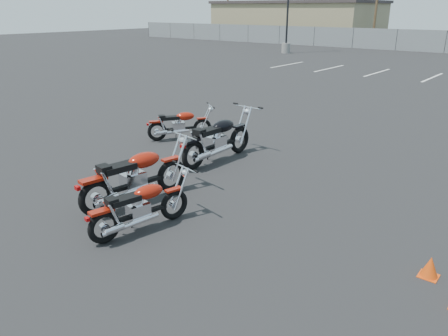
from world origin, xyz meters
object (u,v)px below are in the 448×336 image
Objects in this scene: motorcycle_second_black at (218,139)px; motorcycle_rear_red at (140,207)px; motorcycle_third_red at (136,177)px; motorcycle_front_red at (180,124)px.

motorcycle_rear_red is at bearing -70.28° from motorcycle_second_black.
motorcycle_second_black is 1.28× the size of motorcycle_rear_red.
motorcycle_second_black is at bearing 97.15° from motorcycle_third_red.
motorcycle_front_red is 0.92× the size of motorcycle_rear_red.
motorcycle_third_red reaches higher than motorcycle_rear_red.
motorcycle_second_black is 2.87m from motorcycle_third_red.
motorcycle_rear_red is (0.91, -0.68, -0.11)m from motorcycle_third_red.
motorcycle_third_red is at bearing 143.09° from motorcycle_rear_red.
motorcycle_front_red is at bearing 127.41° from motorcycle_rear_red.
motorcycle_third_red is (0.36, -2.85, -0.01)m from motorcycle_second_black.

